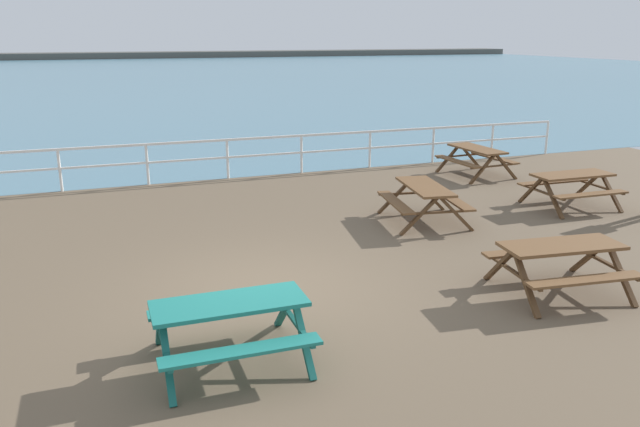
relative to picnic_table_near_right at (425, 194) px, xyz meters
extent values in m
cube|color=brown|center=(-4.03, -2.38, -0.68)|extent=(30.00, 24.00, 0.20)
cube|color=teal|center=(-4.03, 50.37, -0.58)|extent=(142.00, 90.00, 0.01)
cube|color=#4C4C47|center=(-4.03, 93.37, -0.58)|extent=(142.00, 6.00, 1.80)
cube|color=white|center=(-4.03, 5.37, 0.47)|extent=(23.00, 0.06, 0.06)
cube|color=white|center=(-4.03, 5.37, -0.01)|extent=(23.00, 0.05, 0.05)
cylinder|color=white|center=(-7.16, 5.37, -0.06)|extent=(0.07, 0.07, 1.05)
cylinder|color=white|center=(-5.07, 5.37, -0.06)|extent=(0.07, 0.07, 1.05)
cylinder|color=white|center=(-2.98, 5.37, -0.06)|extent=(0.07, 0.07, 1.05)
cylinder|color=white|center=(-0.89, 5.37, -0.06)|extent=(0.07, 0.07, 1.05)
cylinder|color=white|center=(1.20, 5.37, -0.06)|extent=(0.07, 0.07, 1.05)
cylinder|color=white|center=(3.29, 5.37, -0.06)|extent=(0.07, 0.07, 1.05)
cylinder|color=white|center=(5.38, 5.37, -0.06)|extent=(0.07, 0.07, 1.05)
cylinder|color=white|center=(7.47, 5.37, -0.06)|extent=(0.07, 0.07, 1.05)
cube|color=brown|center=(0.00, 0.00, 0.17)|extent=(0.98, 1.89, 0.05)
cube|color=brown|center=(-0.61, 0.10, -0.13)|extent=(0.54, 1.82, 0.04)
cube|color=brown|center=(0.61, -0.10, -0.13)|extent=(0.54, 1.82, 0.04)
cube|color=#50351E|center=(-0.25, 0.83, -0.21)|extent=(0.80, 0.21, 0.79)
cube|color=#50351E|center=(0.49, 0.71, -0.21)|extent=(0.80, 0.21, 0.79)
cube|color=#50351E|center=(0.12, 0.77, -0.16)|extent=(1.49, 0.30, 0.04)
cube|color=#50351E|center=(-0.49, -0.71, -0.21)|extent=(0.80, 0.21, 0.79)
cube|color=#50351E|center=(0.25, -0.83, -0.21)|extent=(0.80, 0.21, 0.79)
cube|color=#50351E|center=(-0.12, -0.77, -0.16)|extent=(1.49, 0.30, 0.04)
cube|color=brown|center=(3.65, -0.14, 0.17)|extent=(1.82, 0.75, 0.05)
cube|color=brown|center=(3.66, 0.48, -0.13)|extent=(1.81, 0.31, 0.04)
cube|color=brown|center=(3.63, -0.76, -0.13)|extent=(1.81, 0.31, 0.04)
cube|color=#50351E|center=(4.44, 0.22, -0.21)|extent=(0.10, 0.79, 0.79)
cube|color=#50351E|center=(4.42, -0.53, -0.21)|extent=(0.10, 0.79, 0.79)
cube|color=#50351E|center=(4.43, -0.16, -0.16)|extent=(0.10, 1.50, 0.04)
cube|color=#50351E|center=(2.88, 0.26, -0.21)|extent=(0.10, 0.79, 0.79)
cube|color=#50351E|center=(2.86, -0.49, -0.21)|extent=(0.10, 0.79, 0.79)
cube|color=#50351E|center=(2.87, -0.12, -0.16)|extent=(0.10, 1.50, 0.04)
cube|color=brown|center=(3.49, 3.37, 0.17)|extent=(0.81, 1.84, 0.05)
cube|color=brown|center=(2.87, 3.33, -0.13)|extent=(0.37, 1.81, 0.04)
cube|color=brown|center=(4.11, 3.41, -0.13)|extent=(0.37, 1.81, 0.04)
cube|color=#50351E|center=(3.07, 4.13, -0.21)|extent=(0.80, 0.13, 0.79)
cube|color=#50351E|center=(3.82, 4.17, -0.21)|extent=(0.80, 0.13, 0.79)
cube|color=#50351E|center=(3.44, 4.15, -0.16)|extent=(1.50, 0.15, 0.04)
cube|color=#50351E|center=(3.16, 2.57, -0.21)|extent=(0.80, 0.13, 0.79)
cube|color=#50351E|center=(3.91, 2.61, -0.21)|extent=(0.80, 0.13, 0.79)
cube|color=#50351E|center=(3.54, 2.59, -0.16)|extent=(1.50, 0.15, 0.04)
cube|color=#1E7A70|center=(-4.99, -4.31, 0.17)|extent=(1.81, 0.71, 0.05)
cube|color=#1E7A70|center=(-4.99, -3.69, -0.13)|extent=(1.80, 0.27, 0.04)
cube|color=#1E7A70|center=(-5.00, -4.93, -0.13)|extent=(1.80, 0.27, 0.04)
cube|color=#165B54|center=(-4.21, -3.94, -0.21)|extent=(0.09, 0.79, 0.79)
cube|color=#165B54|center=(-4.22, -4.69, -0.21)|extent=(0.09, 0.79, 0.79)
cube|color=#165B54|center=(-4.21, -4.32, -0.16)|extent=(0.07, 1.50, 0.04)
cube|color=#165B54|center=(-5.77, -3.93, -0.21)|extent=(0.09, 0.79, 0.79)
cube|color=#165B54|center=(-5.78, -4.68, -0.21)|extent=(0.09, 0.79, 0.79)
cube|color=#165B54|center=(-5.77, -4.31, -0.16)|extent=(0.07, 1.50, 0.04)
cube|color=brown|center=(0.08, -3.97, 0.17)|extent=(1.87, 0.90, 0.05)
cube|color=brown|center=(0.15, -3.36, -0.13)|extent=(1.82, 0.46, 0.04)
cube|color=brown|center=(0.01, -4.59, -0.13)|extent=(1.82, 0.46, 0.04)
cube|color=#50351E|center=(0.90, -3.69, -0.21)|extent=(0.17, 0.80, 0.79)
cube|color=#50351E|center=(0.81, -4.43, -0.21)|extent=(0.17, 0.80, 0.79)
cube|color=#50351E|center=(0.86, -4.06, -0.16)|extent=(0.23, 1.50, 0.04)
cube|color=#50351E|center=(-0.65, -3.51, -0.21)|extent=(0.17, 0.80, 0.79)
cube|color=#50351E|center=(-0.74, -4.26, -0.21)|extent=(0.17, 0.80, 0.79)
cube|color=#50351E|center=(-0.69, -3.88, -0.16)|extent=(0.23, 1.50, 0.04)
camera|label=1|loc=(-6.30, -10.98, 3.20)|focal=35.10mm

